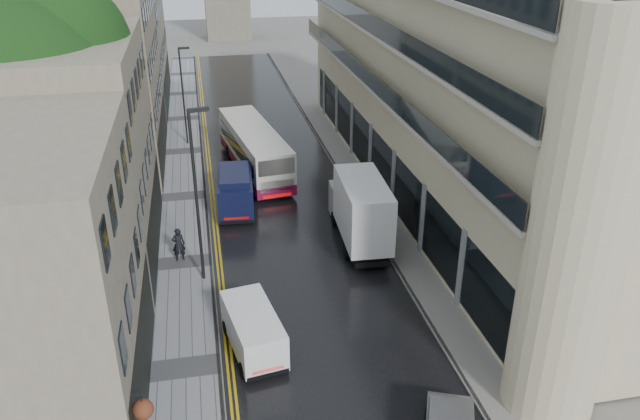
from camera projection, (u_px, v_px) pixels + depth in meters
name	position (u px, v px, depth m)	size (l,w,h in m)	color
road	(277.00, 190.00, 40.11)	(9.00, 85.00, 0.02)	black
left_sidewalk	(185.00, 197.00, 39.06)	(2.70, 85.00, 0.12)	gray
right_sidewalk	(358.00, 183.00, 41.04)	(1.80, 85.00, 0.12)	slate
old_shop_row	(115.00, 96.00, 38.06)	(4.50, 56.00, 12.00)	gray
modern_block	(446.00, 81.00, 37.58)	(8.00, 40.00, 14.00)	beige
tree_near	(22.00, 137.00, 28.28)	(10.56, 10.56, 13.89)	black
tree_far	(75.00, 83.00, 40.13)	(9.24, 9.24, 12.46)	black
cream_bus	(249.00, 168.00, 39.50)	(2.53, 11.14, 3.04)	silver
white_lorry	(347.00, 225.00, 31.37)	(2.19, 7.29, 3.83)	white
white_van	(243.00, 357.00, 23.66)	(1.75, 4.09, 1.85)	white
navy_van	(219.00, 202.00, 35.44)	(2.01, 5.01, 2.56)	black
pedestrian	(179.00, 244.00, 31.50)	(0.65, 0.43, 1.79)	black
lamp_post_near	(197.00, 199.00, 28.47)	(0.95, 0.21, 8.43)	black
lamp_post_far	(183.00, 97.00, 46.34)	(0.81, 0.18, 7.24)	black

